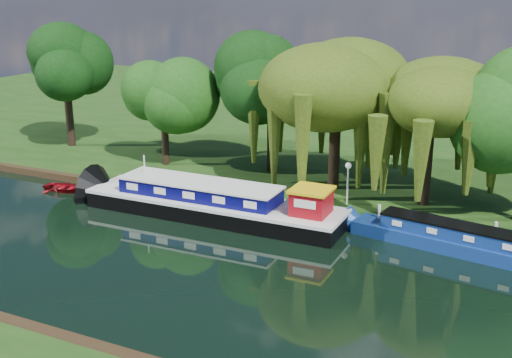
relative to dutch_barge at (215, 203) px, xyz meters
The scene contains 12 objects.
ground 8.81m from the dutch_barge, 46.25° to the right, with size 120.00×120.00×0.00m, color black.
far_bank 28.33m from the dutch_barge, 77.63° to the left, with size 120.00×52.00×0.45m, color #15360E.
dutch_barge is the anchor object (origin of this frame).
narrowboat 13.25m from the dutch_barge, ahead, with size 10.73×3.39×1.54m.
red_dinghy 11.30m from the dutch_barge, behind, with size 2.09×2.93×0.61m, color maroon.
willow_left 10.38m from the dutch_barge, 55.62° to the left, with size 7.40×7.40×8.87m.
willow_right 13.36m from the dutch_barge, 30.57° to the left, with size 6.31×6.31×7.68m.
tree_far_left 11.57m from the dutch_barge, 138.74° to the left, with size 4.57×4.57×7.36m.
tree_far_back 20.72m from the dutch_barge, 154.76° to the left, with size 5.19×5.19×8.72m.
tree_far_mid 10.45m from the dutch_barge, 92.87° to the left, with size 5.32×5.32×8.71m.
lamppost 7.94m from the dutch_barge, 32.37° to the left, with size 0.36×0.36×2.56m.
mooring_posts 5.94m from the dutch_barge, 20.33° to the left, with size 19.16×0.16×1.00m.
Camera 1 is at (11.22, -24.03, 12.87)m, focal length 45.00 mm.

